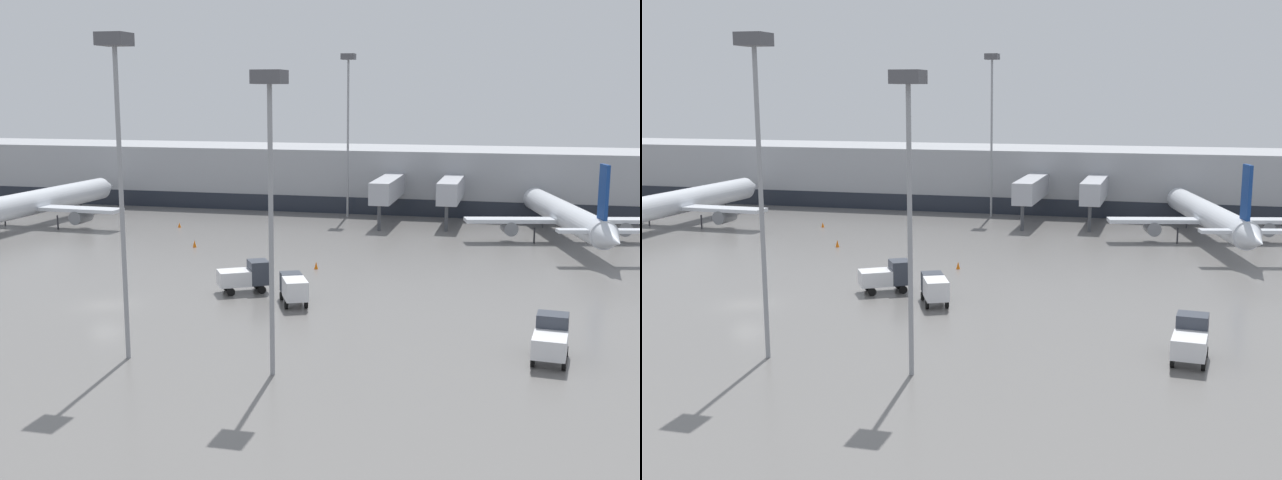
# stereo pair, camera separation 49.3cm
# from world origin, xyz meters

# --- Properties ---
(ground_plane) EXTENTS (320.00, 320.00, 0.00)m
(ground_plane) POSITION_xyz_m (0.00, 0.00, 0.00)
(ground_plane) COLOR slate
(terminal_building) EXTENTS (160.00, 29.68, 9.00)m
(terminal_building) POSITION_xyz_m (0.16, 61.87, 4.50)
(terminal_building) COLOR #9EA0A5
(terminal_building) RESTS_ON ground_plane
(parked_jet_0) EXTENTS (24.65, 38.95, 8.69)m
(parked_jet_0) POSITION_xyz_m (-28.43, 33.02, 3.08)
(parked_jet_0) COLOR silver
(parked_jet_0) RESTS_ON ground_plane
(parked_jet_1) EXTENTS (23.11, 35.56, 10.10)m
(parked_jet_1) POSITION_xyz_m (37.55, 38.54, 3.10)
(parked_jet_1) COLOR silver
(parked_jet_1) RESTS_ON ground_plane
(service_truck_0) EXTENTS (4.81, 4.08, 2.74)m
(service_truck_0) POSITION_xyz_m (9.65, 6.97, 1.49)
(service_truck_0) COLOR silver
(service_truck_0) RESTS_ON ground_plane
(service_truck_1) EXTENTS (2.48, 4.62, 2.84)m
(service_truck_1) POSITION_xyz_m (34.78, -5.30, 1.52)
(service_truck_1) COLOR silver
(service_truck_1) RESTS_ON ground_plane
(service_truck_3) EXTENTS (3.49, 4.88, 2.32)m
(service_truck_3) POSITION_xyz_m (14.79, 4.12, 1.46)
(service_truck_3) COLOR silver
(service_truck_3) RESTS_ON ground_plane
(traffic_cone_0) EXTENTS (0.42, 0.42, 0.80)m
(traffic_cone_0) POSITION_xyz_m (-2.84, 25.01, 0.40)
(traffic_cone_0) COLOR orange
(traffic_cone_0) RESTS_ON ground_plane
(traffic_cone_1) EXTENTS (0.40, 0.40, 0.64)m
(traffic_cone_1) POSITION_xyz_m (-10.08, 37.06, 0.32)
(traffic_cone_1) COLOR orange
(traffic_cone_1) RESTS_ON ground_plane
(traffic_cone_4) EXTENTS (0.39, 0.39, 0.73)m
(traffic_cone_4) POSITION_xyz_m (13.22, 17.46, 0.37)
(traffic_cone_4) COLOR orange
(traffic_cone_4) RESTS_ON ground_plane
(apron_light_mast_0) EXTENTS (1.80, 1.80, 22.29)m
(apron_light_mast_0) POSITION_xyz_m (8.86, 51.70, 17.13)
(apron_light_mast_0) COLOR gray
(apron_light_mast_0) RESTS_ON ground_plane
(apron_light_mast_1) EXTENTS (1.80, 1.80, 20.67)m
(apron_light_mast_1) POSITION_xyz_m (8.10, -11.57, 16.05)
(apron_light_mast_1) COLOR gray
(apron_light_mast_1) RESTS_ON ground_plane
(apron_light_mast_4) EXTENTS (1.80, 1.80, 18.36)m
(apron_light_mast_4) POSITION_xyz_m (18.18, -12.22, 14.48)
(apron_light_mast_4) COLOR gray
(apron_light_mast_4) RESTS_ON ground_plane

